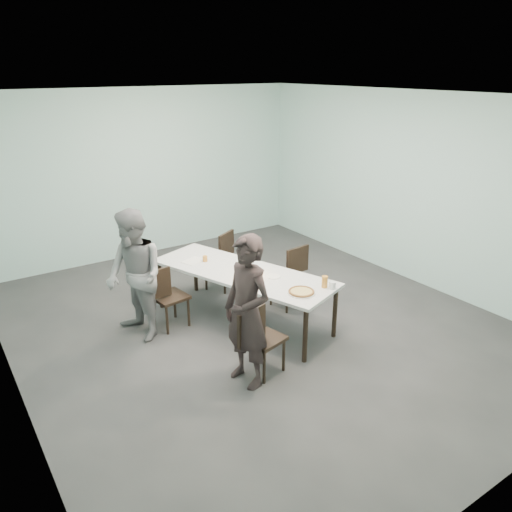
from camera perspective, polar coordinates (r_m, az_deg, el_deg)
ground at (r=6.95m, az=-0.04°, el=-7.70°), size 7.00×7.00×0.00m
room_shell at (r=6.24m, az=-0.05°, el=8.85°), size 6.02×7.02×3.01m
table at (r=6.72m, az=-1.56°, el=-2.20°), size 1.71×2.75×0.75m
chair_near_left at (r=5.65m, az=0.26°, el=-9.09°), size 0.65×0.51×0.87m
chair_far_left at (r=6.74m, az=-10.42°, el=-4.26°), size 0.63×0.47×0.87m
chair_near_right at (r=7.30m, az=4.11°, el=-1.92°), size 0.63×0.46×0.87m
chair_far_right at (r=7.91m, az=-3.78°, el=-0.08°), size 0.65×0.57×0.87m
diner_near at (r=5.37m, az=-1.01°, el=-6.44°), size 0.51×0.69×1.73m
diner_far at (r=6.46m, az=-13.67°, el=-2.24°), size 0.76×0.91×1.71m
pizza at (r=6.08m, az=5.21°, el=-4.10°), size 0.34×0.34×0.04m
side_plate at (r=6.52m, az=2.01°, el=-2.35°), size 0.18×0.18×0.01m
beer_glass at (r=6.24m, az=7.85°, el=-2.93°), size 0.08×0.08×0.15m
water_tumbler at (r=6.23m, az=8.73°, el=-3.33°), size 0.08×0.08×0.09m
tealight at (r=6.55m, az=-0.37°, el=-2.09°), size 0.06×0.06×0.05m
amber_tumbler at (r=7.05m, az=-5.85°, el=-0.30°), size 0.07×0.07×0.08m
menu at (r=7.09m, az=-7.16°, el=-0.56°), size 0.36×0.31×0.01m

